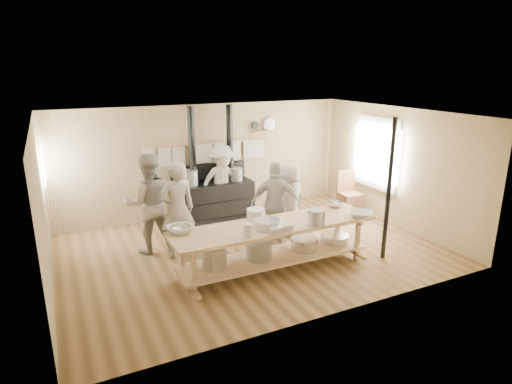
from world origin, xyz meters
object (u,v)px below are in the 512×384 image
cook_right (276,204)px  chair (349,201)px  cook_far_left (178,210)px  cook_center (290,200)px  prep_table (274,242)px  cook_by_window (222,182)px  stove (213,196)px  roasting_pan (278,228)px  cook_left (149,204)px

cook_right → chair: (2.48, 0.85, -0.53)m
cook_far_left → cook_right: cook_far_left is taller
cook_center → cook_right: cook_right is taller
prep_table → cook_right: size_ratio=2.15×
cook_by_window → chair: 3.10m
stove → cook_by_window: size_ratio=1.49×
cook_center → roasting_pan: (-1.16, -1.60, 0.14)m
chair → stove: bearing=163.5°
chair → roasting_pan: size_ratio=2.44×
stove → cook_by_window: (0.17, -0.17, 0.35)m
cook_far_left → cook_by_window: cook_far_left is taller
roasting_pan → cook_far_left: bearing=128.3°
cook_left → cook_center: 2.84m
cook_far_left → roasting_pan: 1.99m
cook_far_left → chair: size_ratio=1.76×
cook_by_window → chair: size_ratio=1.68×
cook_right → roasting_pan: (-0.66, -1.28, 0.06)m
cook_far_left → cook_right: bearing=167.9°
prep_table → cook_far_left: cook_far_left is taller
stove → roasting_pan: 3.32m
cook_far_left → cook_left: bearing=-50.6°
cook_center → chair: cook_center is taller
cook_far_left → cook_center: size_ratio=1.19×
cook_center → chair: size_ratio=1.47×
stove → prep_table: size_ratio=0.72×
cook_center → cook_right: size_ratio=0.91×
cook_center → cook_right: bearing=26.5°
cook_left → chair: 4.82m
stove → chair: 3.27m
chair → cook_center: bearing=-160.6°
prep_table → cook_right: 1.19m
cook_center → prep_table: bearing=44.4°
roasting_pan → stove: bearing=88.4°
prep_table → cook_far_left: (-1.32, 1.28, 0.39)m
stove → cook_far_left: bearing=-127.2°
stove → roasting_pan: size_ratio=6.15×
cook_far_left → cook_left: size_ratio=0.95×
cook_right → cook_far_left: bearing=21.5°
prep_table → chair: bearing=31.3°
cook_far_left → cook_left: (-0.41, 0.44, 0.05)m
roasting_pan → cook_center: bearing=54.1°
cook_far_left → cook_by_window: bearing=-137.1°
cook_right → chair: bearing=-131.0°
prep_table → cook_center: 1.72m
prep_table → cook_right: bearing=60.3°
cook_right → chair: 2.67m
cook_right → roasting_pan: bearing=92.7°
prep_table → cook_left: bearing=135.1°
cook_right → chair: size_ratio=1.62×
cook_right → cook_left: bearing=12.5°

